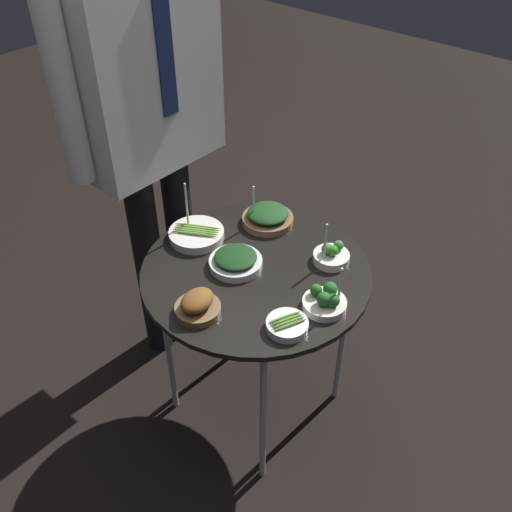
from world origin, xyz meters
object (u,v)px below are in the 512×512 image
Objects in this scene: bowl_broccoli_center at (326,300)px; bowl_asparagus_near_rim at (196,234)px; bowl_spinach_front_center at (236,261)px; serving_cart at (256,279)px; bowl_asparagus_front_left at (287,325)px; waiter_figure at (145,93)px; bowl_spinach_back_left at (268,217)px; bowl_roast_mid_left at (197,305)px; bowl_broccoli_front_right at (331,255)px.

bowl_broccoli_center is 0.49m from bowl_asparagus_near_rim.
bowl_broccoli_center is 0.31m from bowl_spinach_front_center.
bowl_asparagus_front_left is at bearing -120.36° from serving_cart.
waiter_figure reaches higher than bowl_asparagus_near_rim.
waiter_figure is (-0.16, 0.36, 0.38)m from bowl_spinach_back_left.
bowl_asparagus_front_left is (0.11, -0.22, -0.01)m from bowl_roast_mid_left.
bowl_spinach_front_center is (-0.03, 0.06, 0.06)m from serving_cart.
bowl_spinach_back_left is 0.54m from waiter_figure.
bowl_spinach_front_center is 0.24m from bowl_spinach_back_left.
bowl_spinach_front_center is at bearing 70.03° from bowl_asparagus_front_left.
bowl_roast_mid_left is 0.75× the size of bowl_spinach_back_left.
bowl_broccoli_center is at bearing -92.96° from waiter_figure.
bowl_broccoli_front_right is at bearing 30.89° from bowl_broccoli_center.
bowl_asparagus_front_left is at bearing -63.32° from bowl_roast_mid_left.
waiter_figure is at bearing 59.36° from bowl_roast_mid_left.
bowl_spinach_front_center is (-0.04, 0.31, -0.00)m from bowl_broccoli_center.
bowl_broccoli_front_right reaches higher than bowl_roast_mid_left.
bowl_spinach_back_left reaches higher than bowl_spinach_front_center.
bowl_asparagus_near_rim reaches higher than bowl_broccoli_front_right.
bowl_spinach_front_center reaches higher than serving_cart.
bowl_spinach_back_left is at bearing -28.94° from bowl_asparagus_near_rim.
bowl_roast_mid_left is at bearing -133.83° from bowl_asparagus_near_rim.
bowl_asparagus_near_rim is (-0.01, 0.24, 0.06)m from serving_cart.
bowl_roast_mid_left is 0.22m from bowl_spinach_front_center.
waiter_figure is (0.17, 0.71, 0.39)m from bowl_asparagus_front_left.
bowl_asparagus_near_rim is at bearing 115.68° from bowl_broccoli_front_right.
bowl_broccoli_front_right is 0.09× the size of waiter_figure.
bowl_spinach_back_left reaches higher than serving_cart.
bowl_asparagus_near_rim is (0.02, 0.19, -0.00)m from bowl_spinach_front_center.
bowl_broccoli_center is 0.88× the size of bowl_spinach_front_center.
bowl_asparagus_front_left is (-0.10, -0.28, -0.01)m from bowl_spinach_front_center.
bowl_asparagus_near_rim is 1.19× the size of bowl_broccoli_front_right.
bowl_broccoli_front_right is (0.42, -0.15, -0.01)m from bowl_roast_mid_left.
bowl_roast_mid_left is at bearing 179.87° from serving_cart.
waiter_figure is at bearing 80.32° from bowl_spinach_front_center.
bowl_asparagus_near_rim is at bearing 92.36° from serving_cart.
waiter_figure is (-0.13, 0.63, 0.38)m from bowl_broccoli_front_right.
waiter_figure reaches higher than bowl_roast_mid_left.
bowl_spinach_back_left is at bearing -66.05° from waiter_figure.
bowl_spinach_front_center is 0.95× the size of bowl_spinach_back_left.
bowl_broccoli_front_right is at bearing -95.30° from bowl_spinach_back_left.
bowl_asparagus_near_rim is 1.59× the size of bowl_asparagus_front_left.
bowl_asparagus_near_rim is at bearing 46.17° from bowl_roast_mid_left.
bowl_broccoli_front_right is at bearing -39.68° from serving_cart.
bowl_broccoli_front_right is (0.31, 0.08, 0.01)m from bowl_asparagus_front_left.
bowl_spinach_front_center is at bearing -95.94° from bowl_asparagus_near_rim.
waiter_figure is at bearing 101.98° from bowl_broccoli_front_right.
serving_cart is 6.09× the size of bowl_asparagus_front_left.
serving_cart is 0.25m from bowl_asparagus_near_rim.
bowl_asparagus_near_rim reaches higher than bowl_broccoli_center.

